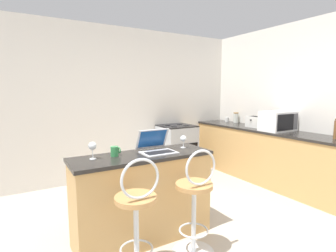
{
  "coord_description": "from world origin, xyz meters",
  "views": [
    {
      "loc": [
        -1.49,
        -1.69,
        1.52
      ],
      "look_at": [
        0.51,
        1.7,
        0.99
      ],
      "focal_mm": 28.0,
      "sensor_mm": 36.0,
      "label": 1
    }
  ],
  "objects_px": {
    "bar_stool_near": "(137,222)",
    "wine_glass_tall": "(183,139)",
    "pepper_mill": "(336,129)",
    "stove_range": "(177,149)",
    "laptop": "(156,146)",
    "mug_white": "(227,119)",
    "microwave": "(278,121)",
    "wine_glass_short": "(92,146)",
    "storage_jar": "(236,117)",
    "bar_stool_far": "(195,206)",
    "toaster": "(254,122)",
    "mug_green": "(115,151)"
  },
  "relations": [
    {
      "from": "laptop",
      "to": "microwave",
      "type": "height_order",
      "value": "microwave"
    },
    {
      "from": "stove_range",
      "to": "mug_green",
      "type": "bearing_deg",
      "value": -137.03
    },
    {
      "from": "stove_range",
      "to": "bar_stool_far",
      "type": "bearing_deg",
      "value": -118.62
    },
    {
      "from": "laptop",
      "to": "wine_glass_short",
      "type": "xyz_separation_m",
      "value": [
        -0.64,
        0.04,
        0.06
      ]
    },
    {
      "from": "bar_stool_near",
      "to": "wine_glass_tall",
      "type": "distance_m",
      "value": 1.1
    },
    {
      "from": "bar_stool_near",
      "to": "pepper_mill",
      "type": "bearing_deg",
      "value": -0.48
    },
    {
      "from": "mug_white",
      "to": "wine_glass_short",
      "type": "height_order",
      "value": "wine_glass_short"
    },
    {
      "from": "stove_range",
      "to": "mug_white",
      "type": "distance_m",
      "value": 1.3
    },
    {
      "from": "microwave",
      "to": "wine_glass_short",
      "type": "xyz_separation_m",
      "value": [
        -2.98,
        -0.26,
        -0.04
      ]
    },
    {
      "from": "bar_stool_near",
      "to": "bar_stool_far",
      "type": "xyz_separation_m",
      "value": [
        0.58,
        0.0,
        0.0
      ]
    },
    {
      "from": "laptop",
      "to": "mug_green",
      "type": "distance_m",
      "value": 0.43
    },
    {
      "from": "bar_stool_far",
      "to": "microwave",
      "type": "distance_m",
      "value": 2.43
    },
    {
      "from": "laptop",
      "to": "pepper_mill",
      "type": "relative_size",
      "value": 1.27
    },
    {
      "from": "toaster",
      "to": "pepper_mill",
      "type": "xyz_separation_m",
      "value": [
        0.04,
        -1.32,
        0.04
      ]
    },
    {
      "from": "microwave",
      "to": "pepper_mill",
      "type": "relative_size",
      "value": 1.95
    },
    {
      "from": "bar_stool_near",
      "to": "toaster",
      "type": "xyz_separation_m",
      "value": [
        2.8,
        1.29,
        0.51
      ]
    },
    {
      "from": "microwave",
      "to": "stove_range",
      "type": "xyz_separation_m",
      "value": [
        -1.02,
        1.38,
        -0.6
      ]
    },
    {
      "from": "microwave",
      "to": "mug_white",
      "type": "relative_size",
      "value": 5.74
    },
    {
      "from": "wine_glass_tall",
      "to": "storage_jar",
      "type": "height_order",
      "value": "storage_jar"
    },
    {
      "from": "storage_jar",
      "to": "mug_green",
      "type": "bearing_deg",
      "value": -155.08
    },
    {
      "from": "laptop",
      "to": "microwave",
      "type": "relative_size",
      "value": 0.65
    },
    {
      "from": "bar_stool_far",
      "to": "storage_jar",
      "type": "height_order",
      "value": "storage_jar"
    },
    {
      "from": "toaster",
      "to": "mug_white",
      "type": "relative_size",
      "value": 2.91
    },
    {
      "from": "microwave",
      "to": "stove_range",
      "type": "relative_size",
      "value": 0.59
    },
    {
      "from": "bar_stool_far",
      "to": "stove_range",
      "type": "height_order",
      "value": "bar_stool_far"
    },
    {
      "from": "laptop",
      "to": "stove_range",
      "type": "relative_size",
      "value": 0.39
    },
    {
      "from": "stove_range",
      "to": "toaster",
      "type": "bearing_deg",
      "value": -41.62
    },
    {
      "from": "wine_glass_short",
      "to": "storage_jar",
      "type": "relative_size",
      "value": 0.81
    },
    {
      "from": "bar_stool_far",
      "to": "microwave",
      "type": "height_order",
      "value": "microwave"
    },
    {
      "from": "toaster",
      "to": "storage_jar",
      "type": "height_order",
      "value": "storage_jar"
    },
    {
      "from": "mug_white",
      "to": "wine_glass_tall",
      "type": "height_order",
      "value": "wine_glass_tall"
    },
    {
      "from": "bar_stool_near",
      "to": "mug_white",
      "type": "xyz_separation_m",
      "value": [
        2.98,
        2.17,
        0.46
      ]
    },
    {
      "from": "bar_stool_near",
      "to": "stove_range",
      "type": "height_order",
      "value": "bar_stool_near"
    },
    {
      "from": "laptop",
      "to": "wine_glass_short",
      "type": "relative_size",
      "value": 2.13
    },
    {
      "from": "toaster",
      "to": "storage_jar",
      "type": "xyz_separation_m",
      "value": [
        0.22,
        0.67,
        0.01
      ]
    },
    {
      "from": "pepper_mill",
      "to": "wine_glass_tall",
      "type": "height_order",
      "value": "pepper_mill"
    },
    {
      "from": "laptop",
      "to": "microwave",
      "type": "distance_m",
      "value": 2.36
    },
    {
      "from": "stove_range",
      "to": "mug_green",
      "type": "distance_m",
      "value": 2.44
    },
    {
      "from": "microwave",
      "to": "pepper_mill",
      "type": "xyz_separation_m",
      "value": [
        0.04,
        -0.85,
        -0.02
      ]
    },
    {
      "from": "toaster",
      "to": "stove_range",
      "type": "distance_m",
      "value": 1.47
    },
    {
      "from": "laptop",
      "to": "toaster",
      "type": "height_order",
      "value": "laptop"
    },
    {
      "from": "toaster",
      "to": "wine_glass_short",
      "type": "height_order",
      "value": "toaster"
    },
    {
      "from": "storage_jar",
      "to": "pepper_mill",
      "type": "bearing_deg",
      "value": -95.32
    },
    {
      "from": "laptop",
      "to": "mug_green",
      "type": "height_order",
      "value": "laptop"
    },
    {
      "from": "bar_stool_near",
      "to": "toaster",
      "type": "height_order",
      "value": "toaster"
    },
    {
      "from": "bar_stool_far",
      "to": "laptop",
      "type": "height_order",
      "value": "laptop"
    },
    {
      "from": "wine_glass_tall",
      "to": "storage_jar",
      "type": "relative_size",
      "value": 0.67
    },
    {
      "from": "mug_white",
      "to": "pepper_mill",
      "type": "height_order",
      "value": "pepper_mill"
    },
    {
      "from": "stove_range",
      "to": "wine_glass_tall",
      "type": "bearing_deg",
      "value": -120.34
    },
    {
      "from": "stove_range",
      "to": "wine_glass_tall",
      "type": "xyz_separation_m",
      "value": [
        -0.96,
        -1.65,
        0.54
      ]
    }
  ]
}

